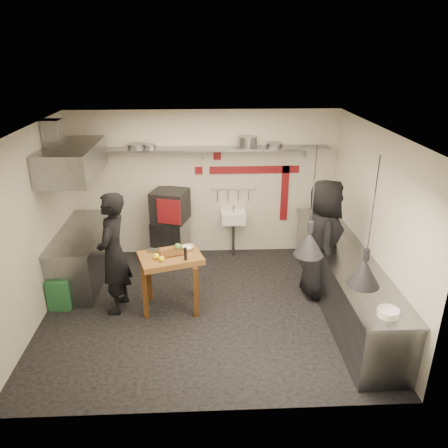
{
  "coord_description": "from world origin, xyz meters",
  "views": [
    {
      "loc": [
        0.0,
        -5.89,
        3.87
      ],
      "look_at": [
        0.29,
        0.3,
        1.32
      ],
      "focal_mm": 35.0,
      "sensor_mm": 36.0,
      "label": 1
    }
  ],
  "objects_px": {
    "oven_stand": "(171,240)",
    "chef_right": "(323,240)",
    "combi_oven": "(170,206)",
    "chef_left": "(113,254)",
    "prep_table": "(172,282)",
    "green_bin": "(61,292)"
  },
  "relations": [
    {
      "from": "oven_stand",
      "to": "prep_table",
      "type": "bearing_deg",
      "value": -68.72
    },
    {
      "from": "prep_table",
      "to": "green_bin",
      "type": "bearing_deg",
      "value": 158.76
    },
    {
      "from": "prep_table",
      "to": "chef_right",
      "type": "xyz_separation_m",
      "value": [
        2.41,
        0.31,
        0.53
      ]
    },
    {
      "from": "oven_stand",
      "to": "green_bin",
      "type": "bearing_deg",
      "value": -118.74
    },
    {
      "from": "combi_oven",
      "to": "prep_table",
      "type": "height_order",
      "value": "combi_oven"
    },
    {
      "from": "chef_left",
      "to": "chef_right",
      "type": "distance_m",
      "value": 3.28
    },
    {
      "from": "green_bin",
      "to": "chef_left",
      "type": "relative_size",
      "value": 0.26
    },
    {
      "from": "chef_left",
      "to": "oven_stand",
      "type": "bearing_deg",
      "value": 165.24
    },
    {
      "from": "green_bin",
      "to": "chef_right",
      "type": "height_order",
      "value": "chef_right"
    },
    {
      "from": "oven_stand",
      "to": "chef_right",
      "type": "bearing_deg",
      "value": -12.01
    },
    {
      "from": "oven_stand",
      "to": "chef_left",
      "type": "relative_size",
      "value": 0.42
    },
    {
      "from": "oven_stand",
      "to": "prep_table",
      "type": "height_order",
      "value": "prep_table"
    },
    {
      "from": "green_bin",
      "to": "chef_left",
      "type": "height_order",
      "value": "chef_left"
    },
    {
      "from": "prep_table",
      "to": "chef_left",
      "type": "bearing_deg",
      "value": 161.62
    },
    {
      "from": "prep_table",
      "to": "chef_right",
      "type": "relative_size",
      "value": 0.47
    },
    {
      "from": "oven_stand",
      "to": "combi_oven",
      "type": "relative_size",
      "value": 1.3
    },
    {
      "from": "combi_oven",
      "to": "chef_left",
      "type": "bearing_deg",
      "value": -96.39
    },
    {
      "from": "oven_stand",
      "to": "combi_oven",
      "type": "height_order",
      "value": "combi_oven"
    },
    {
      "from": "oven_stand",
      "to": "chef_right",
      "type": "xyz_separation_m",
      "value": [
        2.54,
        -1.4,
        0.59
      ]
    },
    {
      "from": "oven_stand",
      "to": "combi_oven",
      "type": "xyz_separation_m",
      "value": [
        0.02,
        0.03,
        0.69
      ]
    },
    {
      "from": "chef_right",
      "to": "chef_left",
      "type": "bearing_deg",
      "value": 101.39
    },
    {
      "from": "chef_right",
      "to": "combi_oven",
      "type": "bearing_deg",
      "value": 66.62
    }
  ]
}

